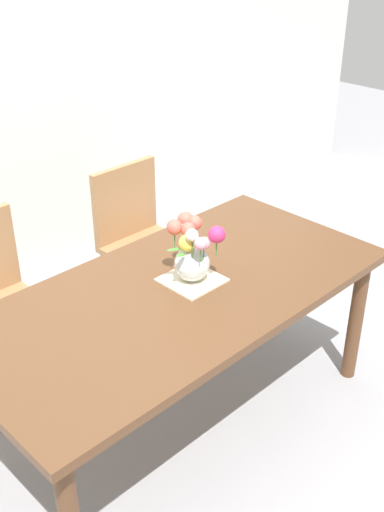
{
  "coord_description": "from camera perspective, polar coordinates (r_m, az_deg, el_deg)",
  "views": [
    {
      "loc": [
        -1.49,
        -1.6,
        2.11
      ],
      "look_at": [
        0.09,
        0.01,
        0.84
      ],
      "focal_mm": 43.83,
      "sensor_mm": 36.0,
      "label": 1
    }
  ],
  "objects": [
    {
      "name": "ground_plane",
      "position": [
        3.04,
        -1.1,
        -14.62
      ],
      "size": [
        12.0,
        12.0,
        0.0
      ],
      "primitive_type": "plane",
      "color": "#939399"
    },
    {
      "name": "dining_table",
      "position": [
        2.63,
        -1.23,
        -4.52
      ],
      "size": [
        1.84,
        0.9,
        0.72
      ],
      "color": "brown",
      "rests_on": "ground_plane"
    },
    {
      "name": "flower_vase",
      "position": [
        2.58,
        0.01,
        0.51
      ],
      "size": [
        0.24,
        0.24,
        0.27
      ],
      "color": "silver",
      "rests_on": "placemat"
    },
    {
      "name": "chair_right",
      "position": [
        3.47,
        -4.85,
        1.94
      ],
      "size": [
        0.42,
        0.42,
        0.9
      ],
      "rotation": [
        0.0,
        0.0,
        3.14
      ],
      "color": "#9E7047",
      "rests_on": "ground_plane"
    },
    {
      "name": "placemat",
      "position": [
        2.64,
        0.0,
        -2.19
      ],
      "size": [
        0.23,
        0.23,
        0.01
      ],
      "primitive_type": "cube",
      "color": "beige",
      "rests_on": "dining_table"
    }
  ]
}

